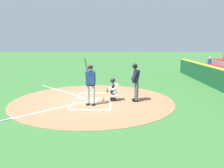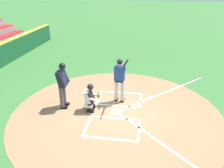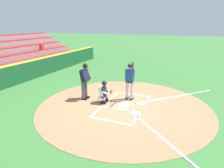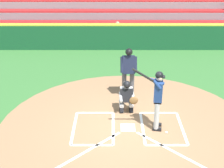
% 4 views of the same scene
% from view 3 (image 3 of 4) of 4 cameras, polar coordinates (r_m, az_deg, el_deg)
% --- Properties ---
extents(ground_plane, '(120.00, 120.00, 0.00)m').
position_cam_3_polar(ground_plane, '(9.22, 3.48, -6.41)').
color(ground_plane, '#387033').
extents(dirt_circle, '(8.00, 8.00, 0.01)m').
position_cam_3_polar(dirt_circle, '(9.22, 3.48, -6.37)').
color(dirt_circle, '#99704C').
rests_on(dirt_circle, ground).
extents(home_plate_and_chalk, '(7.93, 4.91, 0.01)m').
position_cam_3_polar(home_plate_and_chalk, '(9.00, 8.83, -7.11)').
color(home_plate_and_chalk, white).
rests_on(home_plate_and_chalk, dirt_circle).
extents(batter, '(1.01, 0.61, 2.13)m').
position_cam_3_polar(batter, '(9.60, 5.30, 1.50)').
color(batter, '#BCBCBC').
rests_on(batter, ground).
extents(catcher, '(0.61, 0.61, 1.13)m').
position_cam_3_polar(catcher, '(9.35, -2.33, -2.16)').
color(catcher, black).
rests_on(catcher, ground).
extents(plate_umpire, '(0.59, 0.42, 1.86)m').
position_cam_3_polar(plate_umpire, '(9.77, -8.04, 1.54)').
color(plate_umpire, '#4C4C51').
rests_on(plate_umpire, ground).
extents(baseball, '(0.07, 0.07, 0.07)m').
position_cam_3_polar(baseball, '(10.14, 7.11, -4.04)').
color(baseball, white).
rests_on(baseball, ground).
extents(backstop_wall, '(22.00, 0.36, 1.31)m').
position_cam_3_polar(backstop_wall, '(13.30, -28.73, 1.89)').
color(backstop_wall, '#19512D').
rests_on(backstop_wall, ground).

